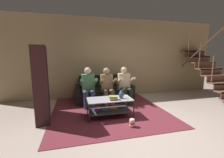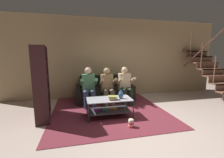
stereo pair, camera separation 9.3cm
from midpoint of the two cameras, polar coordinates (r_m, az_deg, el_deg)
The scene contains 13 objects.
ground at distance 3.80m, azimuth 10.97°, elevation -15.33°, with size 16.80×16.80×0.00m, color #C4AEA1.
back_partition at distance 5.78m, azimuth 0.94°, elevation 8.00°, with size 8.40×0.12×2.90m, color tan.
staircase_run at distance 6.43m, azimuth 33.40°, elevation 2.48°, with size 0.96×2.28×2.65m.
couch at distance 5.28m, azimuth -3.58°, elevation -4.96°, with size 1.93×0.89×0.84m.
person_seated_left at distance 4.62m, azimuth -9.56°, elevation -2.46°, with size 0.50×0.58×1.19m.
person_seated_middle at distance 4.70m, azimuth -2.43°, elevation -2.27°, with size 0.50×0.58×1.17m.
person_seated_right at distance 4.85m, azimuth 4.35°, elevation -1.84°, with size 0.50×0.58×1.18m.
coffee_table at distance 3.85m, azimuth -1.67°, elevation -9.80°, with size 1.12×0.57×0.47m.
area_rug at distance 4.53m, azimuth -2.39°, elevation -10.97°, with size 3.09×3.43×0.01m.
vase at distance 3.81m, azimuth 2.86°, elevation -5.95°, with size 0.13×0.13×0.21m.
book_stack at distance 3.71m, azimuth -0.27°, elevation -7.18°, with size 0.26×0.21×0.09m.
bookshelf at distance 4.02m, azimuth -26.47°, elevation -2.88°, with size 0.45×1.11×1.77m.
popcorn_tub at distance 3.42m, azimuth 6.85°, elevation -16.28°, with size 0.12×0.12×0.20m.
Camera 1 is at (-1.55, -3.11, 1.56)m, focal length 24.00 mm.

